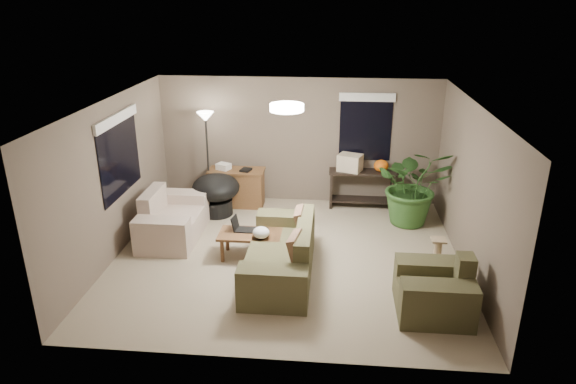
# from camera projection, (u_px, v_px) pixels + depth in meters

# --- Properties ---
(room_shell) EXTENTS (5.50, 5.50, 5.50)m
(room_shell) POSITION_uv_depth(u_px,v_px,m) (287.00, 185.00, 7.85)
(room_shell) COLOR tan
(room_shell) RESTS_ON ground
(main_sofa) EXTENTS (0.95, 2.20, 0.85)m
(main_sofa) POSITION_uv_depth(u_px,v_px,m) (283.00, 256.00, 7.71)
(main_sofa) COLOR #4B482D
(main_sofa) RESTS_ON ground
(throw_pillows) EXTENTS (0.31, 1.37, 0.47)m
(throw_pillows) POSITION_uv_depth(u_px,v_px,m) (300.00, 235.00, 7.56)
(throw_pillows) COLOR #8C7251
(throw_pillows) RESTS_ON main_sofa
(loveseat) EXTENTS (0.90, 1.60, 0.85)m
(loveseat) POSITION_uv_depth(u_px,v_px,m) (172.00, 221.00, 8.90)
(loveseat) COLOR beige
(loveseat) RESTS_ON ground
(armchair) EXTENTS (0.95, 1.00, 0.85)m
(armchair) POSITION_uv_depth(u_px,v_px,m) (435.00, 292.00, 6.78)
(armchair) COLOR brown
(armchair) RESTS_ON ground
(coffee_table) EXTENTS (1.00, 0.55, 0.42)m
(coffee_table) POSITION_uv_depth(u_px,v_px,m) (250.00, 237.00, 8.18)
(coffee_table) COLOR brown
(coffee_table) RESTS_ON ground
(laptop) EXTENTS (0.38, 0.24, 0.24)m
(laptop) POSITION_uv_depth(u_px,v_px,m) (241.00, 227.00, 8.24)
(laptop) COLOR black
(laptop) RESTS_ON coffee_table
(plastic_bag) EXTENTS (0.30, 0.28, 0.18)m
(plastic_bag) POSITION_uv_depth(u_px,v_px,m) (261.00, 233.00, 7.97)
(plastic_bag) COLOR white
(plastic_bag) RESTS_ON coffee_table
(desk) EXTENTS (1.10, 0.50, 0.75)m
(desk) POSITION_uv_depth(u_px,v_px,m) (237.00, 187.00, 10.20)
(desk) COLOR brown
(desk) RESTS_ON ground
(desk_papers) EXTENTS (0.72, 0.32, 0.12)m
(desk_papers) POSITION_uv_depth(u_px,v_px,m) (228.00, 167.00, 10.05)
(desk_papers) COLOR silver
(desk_papers) RESTS_ON desk
(console_table) EXTENTS (1.30, 0.40, 0.75)m
(console_table) POSITION_uv_depth(u_px,v_px,m) (362.00, 186.00, 10.11)
(console_table) COLOR black
(console_table) RESTS_ON ground
(pumpkin) EXTENTS (0.35, 0.35, 0.23)m
(pumpkin) POSITION_uv_depth(u_px,v_px,m) (381.00, 166.00, 9.92)
(pumpkin) COLOR orange
(pumpkin) RESTS_ON console_table
(cardboard_box) EXTENTS (0.53, 0.46, 0.33)m
(cardboard_box) POSITION_uv_depth(u_px,v_px,m) (350.00, 163.00, 9.96)
(cardboard_box) COLOR beige
(cardboard_box) RESTS_ON console_table
(papasan_chair) EXTENTS (1.16, 1.16, 0.80)m
(papasan_chair) POSITION_uv_depth(u_px,v_px,m) (216.00, 192.00, 9.75)
(papasan_chair) COLOR black
(papasan_chair) RESTS_ON ground
(floor_lamp) EXTENTS (0.32, 0.32, 1.91)m
(floor_lamp) POSITION_uv_depth(u_px,v_px,m) (206.00, 128.00, 9.71)
(floor_lamp) COLOR black
(floor_lamp) RESTS_ON ground
(ceiling_fixture) EXTENTS (0.50, 0.50, 0.10)m
(ceiling_fixture) POSITION_uv_depth(u_px,v_px,m) (287.00, 108.00, 7.42)
(ceiling_fixture) COLOR white
(ceiling_fixture) RESTS_ON room_shell
(houseplant) EXTENTS (1.34, 1.49, 1.16)m
(houseplant) POSITION_uv_depth(u_px,v_px,m) (413.00, 194.00, 9.34)
(houseplant) COLOR #2D5923
(houseplant) RESTS_ON ground
(cat_scratching_post) EXTENTS (0.32, 0.32, 0.50)m
(cat_scratching_post) POSITION_uv_depth(u_px,v_px,m) (437.00, 256.00, 7.89)
(cat_scratching_post) COLOR tan
(cat_scratching_post) RESTS_ON ground
(window_left) EXTENTS (0.05, 1.56, 1.33)m
(window_left) POSITION_uv_depth(u_px,v_px,m) (118.00, 141.00, 8.17)
(window_left) COLOR black
(window_left) RESTS_ON room_shell
(window_back) EXTENTS (1.06, 0.05, 1.33)m
(window_back) POSITION_uv_depth(u_px,v_px,m) (366.00, 116.00, 9.84)
(window_back) COLOR black
(window_back) RESTS_ON room_shell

